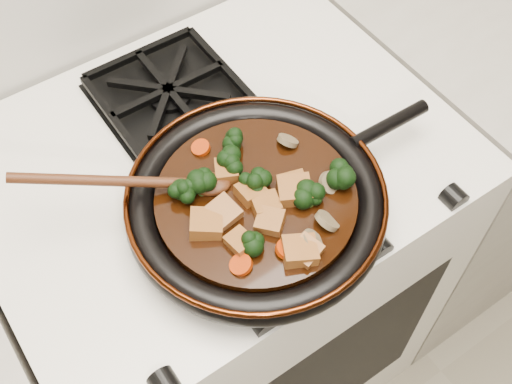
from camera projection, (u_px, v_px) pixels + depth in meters
stove at (225, 281)px, 1.39m from camera, size 0.76×0.60×0.90m
burner_grate_front at (264, 209)px, 0.94m from camera, size 0.23×0.23×0.03m
burner_grate_back at (169, 94)px, 1.07m from camera, size 0.23×0.23×0.03m
skillet at (257, 202)px, 0.91m from camera, size 0.50×0.37×0.05m
braising_sauce at (256, 200)px, 0.91m from camera, size 0.29×0.29×0.02m
tofu_cube_0 at (300, 251)px, 0.84m from camera, size 0.06×0.06×0.03m
tofu_cube_1 at (250, 192)px, 0.90m from camera, size 0.04×0.04×0.02m
tofu_cube_2 at (293, 186)px, 0.90m from camera, size 0.05×0.05×0.03m
tofu_cube_3 at (223, 213)px, 0.87m from camera, size 0.05×0.05×0.03m
tofu_cube_4 at (240, 242)px, 0.85m from camera, size 0.03×0.04×0.02m
tofu_cube_5 at (227, 171)px, 0.92m from camera, size 0.05×0.05×0.02m
tofu_cube_6 at (270, 222)px, 0.87m from camera, size 0.05×0.05×0.02m
tofu_cube_7 at (206, 224)px, 0.86m from camera, size 0.06×0.06×0.03m
tofu_cube_8 at (294, 191)px, 0.89m from camera, size 0.06×0.06×0.03m
tofu_cube_9 at (306, 251)px, 0.84m from camera, size 0.05×0.05×0.03m
tofu_cube_10 at (266, 205)px, 0.88m from camera, size 0.05×0.04×0.02m
broccoli_floret_0 at (188, 195)px, 0.89m from camera, size 0.08×0.08×0.07m
broccoli_floret_1 at (258, 185)px, 0.90m from camera, size 0.08×0.09×0.07m
broccoli_floret_2 at (338, 176)px, 0.91m from camera, size 0.07×0.08×0.07m
broccoli_floret_3 at (310, 201)px, 0.89m from camera, size 0.07×0.07×0.05m
broccoli_floret_4 at (259, 245)px, 0.85m from camera, size 0.07×0.07×0.05m
broccoli_floret_5 at (202, 188)px, 0.89m from camera, size 0.08×0.08×0.08m
broccoli_floret_6 at (228, 169)px, 0.92m from camera, size 0.08×0.08×0.06m
broccoli_floret_7 at (231, 139)px, 0.94m from camera, size 0.08×0.08×0.08m
carrot_coin_0 at (241, 265)px, 0.83m from camera, size 0.03×0.03×0.02m
carrot_coin_1 at (201, 148)px, 0.94m from camera, size 0.03×0.03×0.01m
carrot_coin_2 at (287, 249)px, 0.85m from camera, size 0.03×0.03×0.02m
carrot_coin_3 at (297, 184)px, 0.91m from camera, size 0.03×0.03×0.01m
mushroom_slice_0 at (312, 241)px, 0.85m from camera, size 0.04×0.04×0.03m
mushroom_slice_1 at (330, 183)px, 0.91m from camera, size 0.04×0.04×0.03m
mushroom_slice_2 at (327, 221)px, 0.87m from camera, size 0.03×0.04×0.03m
mushroom_slice_3 at (288, 141)px, 0.95m from camera, size 0.04×0.04×0.03m
wooden_spoon at (153, 182)px, 0.89m from camera, size 0.16×0.10×0.27m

